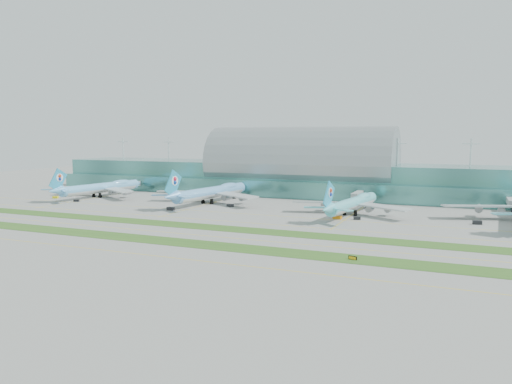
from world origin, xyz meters
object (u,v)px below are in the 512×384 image
at_px(terminal, 301,172).
at_px(airliner_c, 353,203).
at_px(airliner_b, 212,192).
at_px(airliner_a, 102,187).
at_px(taxiway_sign_east, 353,258).

height_order(terminal, airliner_c, terminal).
bearing_deg(airliner_b, terminal, 69.15).
bearing_deg(airliner_c, airliner_b, -178.92).
distance_m(terminal, airliner_a, 124.89).
bearing_deg(terminal, taxiway_sign_east, -66.87).
bearing_deg(terminal, airliner_c, -55.24).
bearing_deg(airliner_a, terminal, 38.03).
bearing_deg(airliner_b, taxiway_sign_east, -36.80).
relative_size(airliner_a, airliner_c, 1.05).
height_order(airliner_a, taxiway_sign_east, airliner_a).
xyz_separation_m(terminal, airliner_a, (-108.31, -61.62, -8.24)).
height_order(airliner_a, airliner_b, airliner_b).
bearing_deg(airliner_c, taxiway_sign_east, -69.92).
height_order(airliner_a, airliner_c, airliner_a).
xyz_separation_m(terminal, airliner_b, (-32.52, -60.35, -7.83)).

